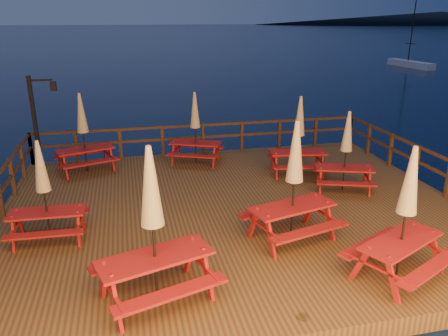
# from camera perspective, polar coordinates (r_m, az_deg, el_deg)

# --- Properties ---
(ground) EXTENTS (500.00, 500.00, 0.00)m
(ground) POSITION_cam_1_polar(r_m,az_deg,el_deg) (11.77, 1.48, -6.80)
(ground) COLOR black
(ground) RESTS_ON ground
(deck) EXTENTS (12.00, 10.00, 0.40)m
(deck) POSITION_cam_1_polar(r_m,az_deg,el_deg) (11.69, 1.49, -5.92)
(deck) COLOR #4A2A17
(deck) RESTS_ON ground
(deck_piles) EXTENTS (11.44, 9.44, 1.40)m
(deck_piles) POSITION_cam_1_polar(r_m,az_deg,el_deg) (11.91, 1.47, -8.09)
(deck_piles) COLOR #322310
(deck_piles) RESTS_ON ground
(railing) EXTENTS (11.80, 9.75, 1.10)m
(railing) POSITION_cam_1_polar(r_m,az_deg,el_deg) (12.94, -0.40, 1.24)
(railing) COLOR #322310
(railing) RESTS_ON deck
(lamp_post) EXTENTS (0.85, 0.18, 3.00)m
(lamp_post) POSITION_cam_1_polar(r_m,az_deg,el_deg) (15.34, -23.03, 6.57)
(lamp_post) COLOR black
(lamp_post) RESTS_ON deck
(headland_right) EXTENTS (230.40, 86.40, 7.00)m
(headland_right) POSITION_cam_1_polar(r_m,az_deg,el_deg) (304.83, 26.48, 17.16)
(headland_right) COLOR black
(headland_right) RESTS_ON ground
(sailboat) EXTENTS (1.42, 6.39, 9.42)m
(sailboat) POSITION_cam_1_polar(r_m,az_deg,el_deg) (50.90, 23.14, 12.38)
(sailboat) COLOR white
(sailboat) RESTS_ON ground
(picnic_table_0) EXTENTS (2.11, 1.95, 2.42)m
(picnic_table_0) POSITION_cam_1_polar(r_m,az_deg,el_deg) (14.65, -3.78, 5.38)
(picnic_table_0) COLOR maroon
(picnic_table_0) RESTS_ON deck
(picnic_table_1) EXTENTS (2.39, 2.16, 2.85)m
(picnic_table_1) POSITION_cam_1_polar(r_m,az_deg,el_deg) (7.48, -9.27, -7.18)
(picnic_table_1) COLOR maroon
(picnic_table_1) RESTS_ON deck
(picnic_table_2) EXTENTS (1.67, 1.39, 2.32)m
(picnic_table_2) POSITION_cam_1_polar(r_m,az_deg,el_deg) (10.24, -22.48, -2.67)
(picnic_table_2) COLOR maroon
(picnic_table_2) RESTS_ON deck
(picnic_table_3) EXTENTS (1.97, 1.79, 2.32)m
(picnic_table_3) POSITION_cam_1_polar(r_m,az_deg,el_deg) (12.72, 15.65, 2.25)
(picnic_table_3) COLOR maroon
(picnic_table_3) RESTS_ON deck
(picnic_table_4) EXTENTS (2.31, 2.16, 2.63)m
(picnic_table_4) POSITION_cam_1_polar(r_m,az_deg,el_deg) (8.74, 22.67, -5.31)
(picnic_table_4) COLOR maroon
(picnic_table_4) RESTS_ON deck
(picnic_table_5) EXTENTS (2.15, 1.96, 2.53)m
(picnic_table_5) POSITION_cam_1_polar(r_m,az_deg,el_deg) (14.49, -17.93, 4.54)
(picnic_table_5) COLOR maroon
(picnic_table_5) RESTS_ON deck
(picnic_table_6) EXTENTS (1.95, 1.69, 2.49)m
(picnic_table_6) POSITION_cam_1_polar(r_m,az_deg,el_deg) (13.71, 9.75, 4.31)
(picnic_table_6) COLOR maroon
(picnic_table_6) RESTS_ON deck
(picnic_table_7) EXTENTS (2.26, 2.02, 2.73)m
(picnic_table_7) POSITION_cam_1_polar(r_m,az_deg,el_deg) (9.54, 9.14, -1.57)
(picnic_table_7) COLOR maroon
(picnic_table_7) RESTS_ON deck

